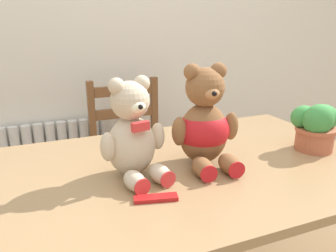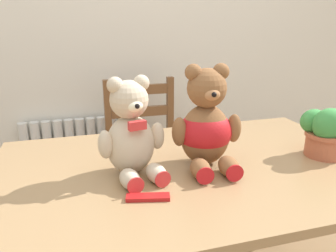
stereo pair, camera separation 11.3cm
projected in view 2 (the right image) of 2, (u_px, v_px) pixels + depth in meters
The scene contains 8 objects.
wall_back at pixel (130, 13), 2.13m from camera, with size 8.00×0.04×2.60m, color silver.
radiator at pixel (78, 168), 2.26m from camera, with size 0.71×0.10×0.64m.
dining_table at pixel (191, 188), 1.23m from camera, with size 1.41×0.90×0.75m.
wooden_chair_behind at pixel (146, 157), 2.02m from camera, with size 0.44×0.44×0.92m.
teddy_bear_left at pixel (131, 134), 1.09m from camera, with size 0.24×0.25×0.34m.
teddy_bear_right at pixel (206, 126), 1.16m from camera, with size 0.26×0.27×0.37m.
potted_plant at pixel (327, 131), 1.25m from camera, with size 0.19×0.16×0.20m.
chocolate_bar at pixel (148, 197), 0.96m from camera, with size 0.13×0.04×0.01m, color red.
Camera 2 is at (-0.39, -0.58, 1.25)m, focal length 35.00 mm.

